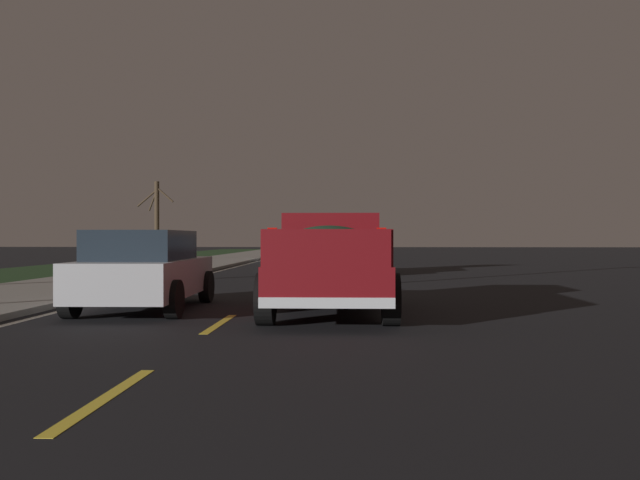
{
  "coord_description": "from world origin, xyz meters",
  "views": [
    {
      "loc": [
        -0.22,
        -2.15,
        1.4
      ],
      "look_at": [
        13.44,
        -1.5,
        1.36
      ],
      "focal_mm": 37.62,
      "sensor_mm": 36.0,
      "label": 1
    }
  ],
  "objects_px": {
    "sedan_silver": "(145,270)",
    "bare_tree_far": "(157,219)",
    "pickup_truck": "(330,260)",
    "sedan_white": "(284,248)",
    "sedan_black": "(342,254)"
  },
  "relations": [
    {
      "from": "sedan_silver",
      "to": "bare_tree_far",
      "type": "bearing_deg",
      "value": 15.99
    },
    {
      "from": "sedan_black",
      "to": "bare_tree_far",
      "type": "distance_m",
      "value": 17.44
    },
    {
      "from": "sedan_black",
      "to": "pickup_truck",
      "type": "bearing_deg",
      "value": 179.92
    },
    {
      "from": "bare_tree_far",
      "to": "sedan_silver",
      "type": "bearing_deg",
      "value": -164.01
    },
    {
      "from": "sedan_white",
      "to": "bare_tree_far",
      "type": "bearing_deg",
      "value": 97.56
    },
    {
      "from": "sedan_white",
      "to": "sedan_black",
      "type": "distance_m",
      "value": 14.75
    },
    {
      "from": "sedan_silver",
      "to": "bare_tree_far",
      "type": "xyz_separation_m",
      "value": [
        26.27,
        7.53,
        1.73
      ]
    },
    {
      "from": "sedan_white",
      "to": "sedan_black",
      "type": "relative_size",
      "value": 1.0
    },
    {
      "from": "sedan_silver",
      "to": "sedan_black",
      "type": "bearing_deg",
      "value": -15.61
    },
    {
      "from": "pickup_truck",
      "to": "sedan_silver",
      "type": "bearing_deg",
      "value": 85.42
    },
    {
      "from": "pickup_truck",
      "to": "sedan_silver",
      "type": "distance_m",
      "value": 3.62
    },
    {
      "from": "pickup_truck",
      "to": "bare_tree_far",
      "type": "distance_m",
      "value": 28.84
    },
    {
      "from": "sedan_silver",
      "to": "sedan_black",
      "type": "relative_size",
      "value": 1.0
    },
    {
      "from": "bare_tree_far",
      "to": "pickup_truck",
      "type": "bearing_deg",
      "value": -157.26
    },
    {
      "from": "sedan_black",
      "to": "sedan_white",
      "type": "bearing_deg",
      "value": 14.4
    }
  ]
}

